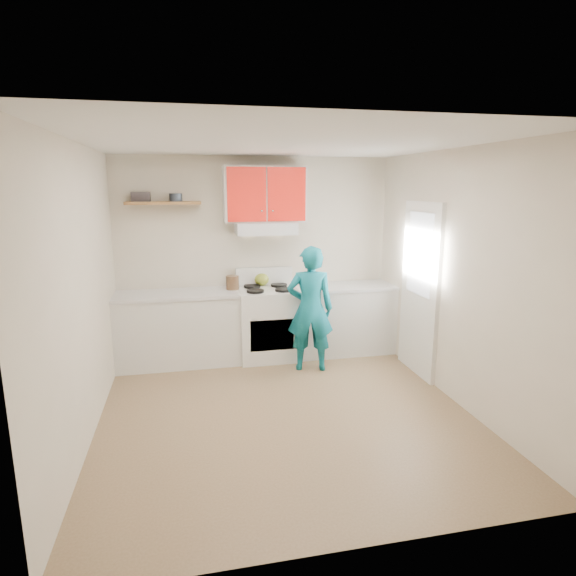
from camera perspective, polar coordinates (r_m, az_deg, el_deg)
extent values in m
plane|color=brown|center=(4.92, -0.38, -14.65)|extent=(3.80, 3.80, 0.00)
cube|color=white|center=(4.40, -0.43, 17.13)|extent=(3.60, 3.80, 0.04)
cube|color=beige|center=(6.33, -3.90, 3.79)|extent=(3.60, 0.04, 2.60)
cube|color=beige|center=(2.72, 7.84, -7.74)|extent=(3.60, 0.04, 2.60)
cube|color=beige|center=(4.49, -23.52, -0.68)|extent=(0.04, 3.80, 2.60)
cube|color=beige|center=(5.15, 19.61, 1.18)|extent=(0.04, 3.80, 2.60)
cube|color=white|center=(5.79, 15.61, -0.19)|extent=(0.05, 0.85, 2.05)
cube|color=white|center=(5.70, 15.61, 3.97)|extent=(0.01, 0.55, 0.95)
cube|color=silver|center=(6.16, -13.03, -4.84)|extent=(1.52, 0.60, 0.90)
cube|color=silver|center=(6.48, 6.64, -3.75)|extent=(1.32, 0.60, 0.90)
cube|color=white|center=(6.21, -2.44, -4.29)|extent=(0.76, 0.65, 0.92)
cube|color=silver|center=(6.08, -2.72, 7.21)|extent=(0.76, 0.44, 0.15)
cube|color=red|center=(6.11, -2.84, 11.23)|extent=(1.02, 0.33, 0.70)
cube|color=brown|center=(6.06, -14.79, 9.89)|extent=(0.90, 0.30, 0.04)
cube|color=#383135|center=(6.10, -17.32, 10.46)|extent=(0.22, 0.16, 0.11)
cylinder|color=#333D4C|center=(6.05, -13.38, 10.59)|extent=(0.20, 0.20, 0.10)
ellipsoid|color=olive|center=(6.31, -3.21, 1.05)|extent=(0.26, 0.26, 0.17)
cylinder|color=#4C3521|center=(6.10, -6.71, 0.55)|extent=(0.20, 0.20, 0.20)
cube|color=olive|center=(6.34, 5.95, 0.18)|extent=(0.34, 0.25, 0.02)
cube|color=red|center=(6.53, 9.58, 0.36)|extent=(0.35, 0.30, 0.01)
imported|color=#0D6778|center=(5.73, 2.69, -2.52)|extent=(0.62, 0.48, 1.54)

